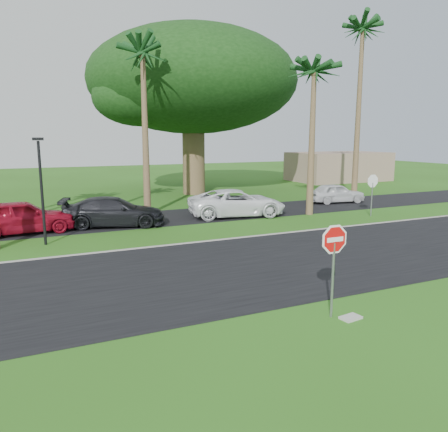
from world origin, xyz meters
TOP-DOWN VIEW (x-y plane):
  - ground at (0.00, 0.00)m, footprint 120.00×120.00m
  - road at (0.00, 2.00)m, footprint 120.00×8.00m
  - parking_strip at (0.00, 12.50)m, footprint 120.00×5.00m
  - curb at (0.00, 6.05)m, footprint 120.00×0.12m
  - stop_sign_near at (0.50, -3.00)m, footprint 1.05×0.07m
  - stop_sign_far at (12.00, 8.00)m, footprint 1.05×0.07m
  - palm_center at (0.00, 14.00)m, footprint 5.00×5.00m
  - palm_right_near at (9.00, 10.00)m, footprint 5.00×5.00m
  - palm_right_far at (15.00, 13.00)m, footprint 5.00×5.00m
  - canopy_tree at (6.00, 22.00)m, footprint 16.50×16.50m
  - streetlight_right at (-6.00, 8.50)m, footprint 0.45×0.25m
  - building_far at (24.00, 26.00)m, footprint 10.00×6.00m
  - car_red at (-6.91, 11.27)m, footprint 5.01×2.36m
  - car_dark at (-2.52, 11.26)m, footprint 5.66×3.41m
  - car_minivan at (4.68, 11.20)m, footprint 6.09×3.57m
  - car_pickup at (13.47, 13.10)m, footprint 4.24×2.18m
  - utility_slab at (0.89, -3.31)m, footprint 0.59×0.42m

SIDE VIEW (x-z plane):
  - ground at x=0.00m, z-range 0.00..0.00m
  - road at x=0.00m, z-range 0.00..0.02m
  - parking_strip at x=0.00m, z-range 0.00..0.02m
  - curb at x=0.00m, z-range 0.00..0.06m
  - utility_slab at x=0.89m, z-range 0.00..0.06m
  - car_pickup at x=13.47m, z-range 0.00..1.38m
  - car_dark at x=-2.52m, z-range 0.00..1.53m
  - car_minivan at x=4.68m, z-range 0.00..1.59m
  - car_red at x=-6.91m, z-range 0.00..1.66m
  - building_far at x=24.00m, z-range 0.00..3.00m
  - stop_sign_near at x=0.50m, z-range 0.46..3.09m
  - stop_sign_far at x=12.00m, z-range 0.46..3.09m
  - streetlight_right at x=-6.00m, z-range 0.33..4.97m
  - palm_right_near at x=9.00m, z-range 3.44..12.94m
  - canopy_tree at x=6.00m, z-range 2.39..15.51m
  - palm_center at x=0.00m, z-range 3.91..14.41m
  - palm_right_far at x=15.00m, z-range 5.08..18.08m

